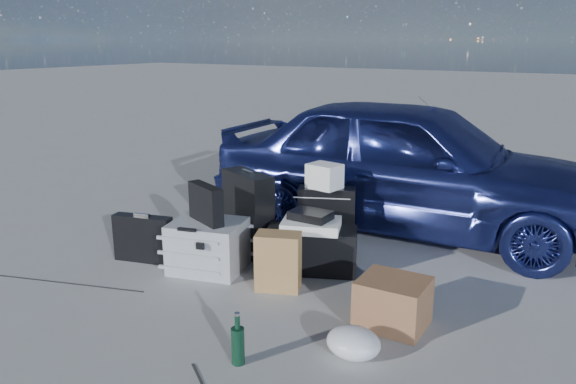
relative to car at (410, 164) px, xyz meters
The scene contains 15 objects.
ground 2.23m from the car, 101.19° to the right, with size 60.00×60.00×0.00m, color #9C9D98.
car is the anchor object (origin of this frame).
pelican_case 2.05m from the car, 118.08° to the right, with size 0.53×0.44×0.39m, color #A3A5A8.
laptop_bag 2.01m from the car, 118.31° to the right, with size 0.38×0.10×0.29m, color black.
briefcase 2.46m from the car, 128.19° to the right, with size 0.49×0.11×0.38m, color black.
suitcase_left 1.61m from the car, 124.42° to the right, with size 0.53×0.19×0.68m, color black.
suitcase_right 1.07m from the car, 110.38° to the right, with size 0.46×0.17×0.56m, color black.
white_carton 1.04m from the car, 110.76° to the right, with size 0.25×0.20×0.20m, color white.
duffel_bag 1.46m from the car, 100.58° to the right, with size 0.68×0.29×0.34m, color black.
flat_box_white 1.43m from the car, 100.31° to the right, with size 0.43×0.32×0.08m, color white.
flat_box_black 1.40m from the car, 101.09° to the right, with size 0.30×0.21×0.06m, color black.
kraft_bag 1.84m from the car, 99.54° to the right, with size 0.31×0.19×0.42m, color #B0764D.
cardboard_box 2.00m from the car, 72.18° to the right, with size 0.41×0.36×0.31m, color brown.
plastic_bag 2.43m from the car, 76.70° to the right, with size 0.31×0.27×0.17m, color silver.
green_bottle 2.74m from the car, 89.23° to the right, with size 0.07×0.07×0.29m, color black.
Camera 1 is at (2.13, -2.78, 1.72)m, focal length 35.00 mm.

